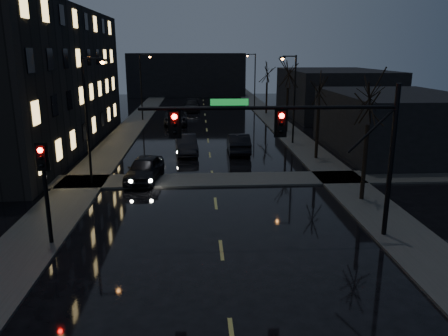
{
  "coord_description": "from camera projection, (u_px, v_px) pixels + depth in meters",
  "views": [
    {
      "loc": [
        -0.91,
        -9.28,
        8.3
      ],
      "look_at": [
        0.22,
        9.75,
        3.2
      ],
      "focal_mm": 35.0,
      "sensor_mm": 36.0,
      "label": 1
    }
  ],
  "objects": [
    {
      "name": "sidewalk_left",
      "position": [
        124.0,
        135.0,
        44.39
      ],
      "size": [
        3.0,
        140.0,
        0.12
      ],
      "primitive_type": "cube",
      "color": "#2D2D2B",
      "rests_on": "ground"
    },
    {
      "name": "sidewalk_right",
      "position": [
        289.0,
        133.0,
        45.36
      ],
      "size": [
        3.0,
        140.0,
        0.12
      ],
      "primitive_type": "cube",
      "color": "#2D2D2B",
      "rests_on": "ground"
    },
    {
      "name": "sidewalk_cross",
      "position": [
        213.0,
        180.0,
        28.97
      ],
      "size": [
        40.0,
        3.0,
        0.12
      ],
      "primitive_type": "cube",
      "color": "#2D2D2B",
      "rests_on": "ground"
    },
    {
      "name": "apartment_block",
      "position": [
        17.0,
        79.0,
        37.58
      ],
      "size": [
        12.0,
        30.0,
        12.0
      ],
      "primitive_type": "cube",
      "color": "black",
      "rests_on": "ground"
    },
    {
      "name": "commercial_right_near",
      "position": [
        395.0,
        123.0,
        36.45
      ],
      "size": [
        10.0,
        14.0,
        5.0
      ],
      "primitive_type": "cube",
      "color": "black",
      "rests_on": "ground"
    },
    {
      "name": "commercial_right_far",
      "position": [
        334.0,
        93.0,
        57.63
      ],
      "size": [
        12.0,
        18.0,
        6.0
      ],
      "primitive_type": "cube",
      "color": "black",
      "rests_on": "ground"
    },
    {
      "name": "far_block",
      "position": [
        187.0,
        74.0,
        85.16
      ],
      "size": [
        22.0,
        10.0,
        8.0
      ],
      "primitive_type": "cube",
      "color": "black",
      "rests_on": "ground"
    },
    {
      "name": "signal_mast",
      "position": [
        309.0,
        134.0,
        18.78
      ],
      "size": [
        11.11,
        0.41,
        7.0
      ],
      "color": "black",
      "rests_on": "ground"
    },
    {
      "name": "signal_pole_left",
      "position": [
        45.0,
        180.0,
        18.61
      ],
      "size": [
        0.35,
        0.41,
        4.53
      ],
      "color": "black",
      "rests_on": "ground"
    },
    {
      "name": "tree_near",
      "position": [
        371.0,
        91.0,
        23.51
      ],
      "size": [
        3.52,
        3.52,
        8.08
      ],
      "color": "black",
      "rests_on": "ground"
    },
    {
      "name": "tree_mid_a",
      "position": [
        320.0,
        85.0,
        33.26
      ],
      "size": [
        3.3,
        3.3,
        7.58
      ],
      "color": "black",
      "rests_on": "ground"
    },
    {
      "name": "tree_mid_b",
      "position": [
        289.0,
        69.0,
        44.63
      ],
      "size": [
        3.74,
        3.74,
        8.59
      ],
      "color": "black",
      "rests_on": "ground"
    },
    {
      "name": "tree_far",
      "position": [
        267.0,
        69.0,
        58.27
      ],
      "size": [
        3.43,
        3.43,
        7.88
      ],
      "color": "black",
      "rests_on": "ground"
    },
    {
      "name": "streetlight_l_near",
      "position": [
        90.0,
        111.0,
        26.83
      ],
      "size": [
        1.53,
        0.28,
        8.0
      ],
      "color": "black",
      "rests_on": "ground"
    },
    {
      "name": "streetlight_l_far",
      "position": [
        143.0,
        82.0,
        52.87
      ],
      "size": [
        1.53,
        0.28,
        8.0
      ],
      "color": "black",
      "rests_on": "ground"
    },
    {
      "name": "streetlight_r_mid",
      "position": [
        292.0,
        92.0,
        39.27
      ],
      "size": [
        1.53,
        0.28,
        8.0
      ],
      "color": "black",
      "rests_on": "ground"
    },
    {
      "name": "streetlight_r_far",
      "position": [
        254.0,
        76.0,
        66.27
      ],
      "size": [
        1.53,
        0.28,
        8.0
      ],
      "color": "black",
      "rests_on": "ground"
    },
    {
      "name": "oncoming_car_a",
      "position": [
        145.0,
        169.0,
        28.72
      ],
      "size": [
        2.59,
        5.04,
        1.64
      ],
      "primitive_type": "imported",
      "rotation": [
        0.0,
        0.0,
        -0.14
      ],
      "color": "black",
      "rests_on": "ground"
    },
    {
      "name": "oncoming_car_b",
      "position": [
        186.0,
        144.0,
        36.4
      ],
      "size": [
        2.11,
        4.97,
        1.59
      ],
      "primitive_type": "imported",
      "rotation": [
        0.0,
        0.0,
        0.09
      ],
      "color": "black",
      "rests_on": "ground"
    },
    {
      "name": "oncoming_car_c",
      "position": [
        176.0,
        118.0,
        51.02
      ],
      "size": [
        2.74,
        5.75,
        1.58
      ],
      "primitive_type": "imported",
      "rotation": [
        0.0,
        0.0,
        0.02
      ],
      "color": "black",
      "rests_on": "ground"
    },
    {
      "name": "oncoming_car_d",
      "position": [
        192.0,
        106.0,
        62.44
      ],
      "size": [
        2.44,
        5.61,
        1.61
      ],
      "primitive_type": "imported",
      "rotation": [
        0.0,
        0.0,
        -0.04
      ],
      "color": "black",
      "rests_on": "ground"
    },
    {
      "name": "lead_car",
      "position": [
        238.0,
        143.0,
        36.86
      ],
      "size": [
        1.78,
        5.03,
        1.65
      ],
      "primitive_type": "imported",
      "rotation": [
        0.0,
        0.0,
        3.13
      ],
      "color": "black",
      "rests_on": "ground"
    }
  ]
}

